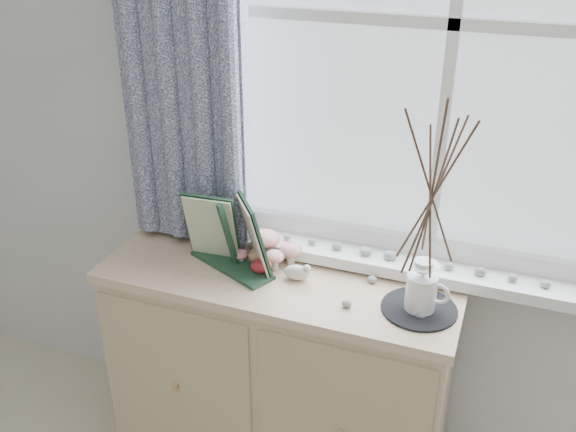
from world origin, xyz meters
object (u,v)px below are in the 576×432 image
object	(u,v)px
botanical_book	(226,237)
toadstool_cluster	(271,246)
twig_pitcher	(433,189)
sideboard	(279,375)

from	to	relation	value
botanical_book	toadstool_cluster	xyz separation A→B (m)	(0.11, 0.12, -0.08)
botanical_book	toadstool_cluster	bearing A→B (deg)	72.01
toadstool_cluster	twig_pitcher	bearing A→B (deg)	-12.49
botanical_book	twig_pitcher	bearing A→B (deg)	24.60
botanical_book	twig_pitcher	xyz separation A→B (m)	(0.64, 0.00, 0.27)
toadstool_cluster	twig_pitcher	size ratio (longest dim) A/B	0.32
sideboard	botanical_book	size ratio (longest dim) A/B	3.18
sideboard	botanical_book	bearing A→B (deg)	-168.07
toadstool_cluster	botanical_book	bearing A→B (deg)	-132.46
sideboard	twig_pitcher	distance (m)	0.95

